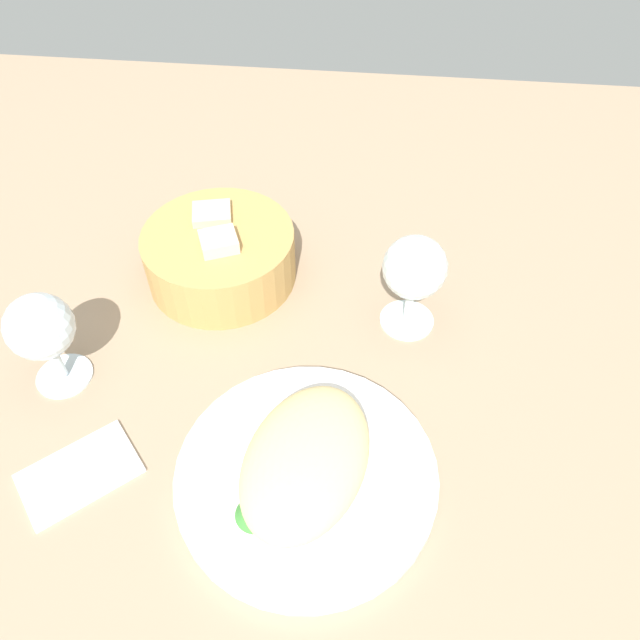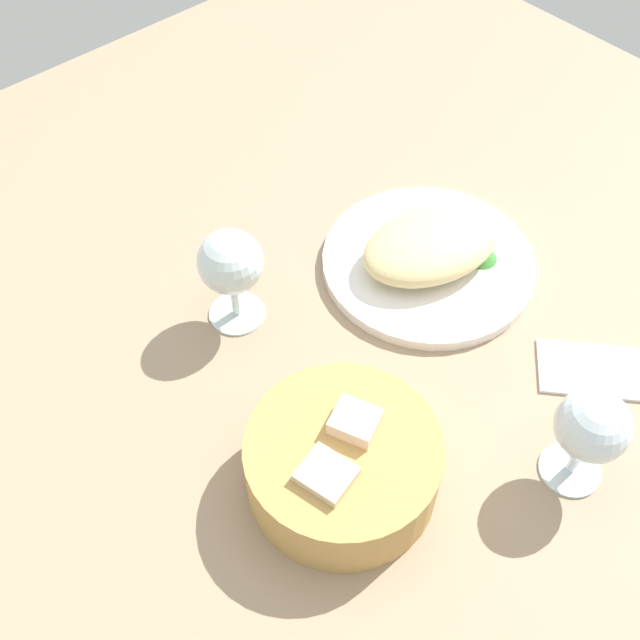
{
  "view_description": "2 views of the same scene",
  "coord_description": "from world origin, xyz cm",
  "px_view_note": "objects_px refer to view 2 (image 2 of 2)",
  "views": [
    {
      "loc": [
        -41.53,
        -7.08,
        55.93
      ],
      "look_at": [
        4.19,
        -2.21,
        4.16
      ],
      "focal_mm": 34.93,
      "sensor_mm": 36.0,
      "label": 1
    },
    {
      "loc": [
        39.09,
        36.13,
        69.52
      ],
      "look_at": [
        4.81,
        -2.33,
        4.82
      ],
      "focal_mm": 43.59,
      "sensor_mm": 36.0,
      "label": 2
    }
  ],
  "objects_px": {
    "plate": "(428,263)",
    "wine_glass_far": "(591,429)",
    "wine_glass_near": "(231,266)",
    "folded_napkin": "(590,369)",
    "bread_basket": "(342,464)"
  },
  "relations": [
    {
      "from": "plate",
      "to": "bread_basket",
      "type": "xyz_separation_m",
      "value": [
        0.27,
        0.14,
        0.03
      ]
    },
    {
      "from": "plate",
      "to": "folded_napkin",
      "type": "xyz_separation_m",
      "value": [
        -0.02,
        0.22,
        -0.0
      ]
    },
    {
      "from": "plate",
      "to": "wine_glass_near",
      "type": "height_order",
      "value": "wine_glass_near"
    },
    {
      "from": "plate",
      "to": "bread_basket",
      "type": "distance_m",
      "value": 0.31
    },
    {
      "from": "plate",
      "to": "bread_basket",
      "type": "relative_size",
      "value": 1.37
    },
    {
      "from": "wine_glass_near",
      "to": "folded_napkin",
      "type": "bearing_deg",
      "value": 126.74
    },
    {
      "from": "wine_glass_far",
      "to": "wine_glass_near",
      "type": "bearing_deg",
      "value": -71.85
    },
    {
      "from": "wine_glass_near",
      "to": "plate",
      "type": "bearing_deg",
      "value": 156.52
    },
    {
      "from": "wine_glass_near",
      "to": "wine_glass_far",
      "type": "relative_size",
      "value": 1.04
    },
    {
      "from": "plate",
      "to": "wine_glass_far",
      "type": "relative_size",
      "value": 2.12
    },
    {
      "from": "bread_basket",
      "to": "folded_napkin",
      "type": "relative_size",
      "value": 1.69
    },
    {
      "from": "plate",
      "to": "folded_napkin",
      "type": "distance_m",
      "value": 0.22
    },
    {
      "from": "plate",
      "to": "folded_napkin",
      "type": "height_order",
      "value": "plate"
    },
    {
      "from": "folded_napkin",
      "to": "bread_basket",
      "type": "bearing_deg",
      "value": -147.27
    },
    {
      "from": "bread_basket",
      "to": "wine_glass_near",
      "type": "height_order",
      "value": "wine_glass_near"
    }
  ]
}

